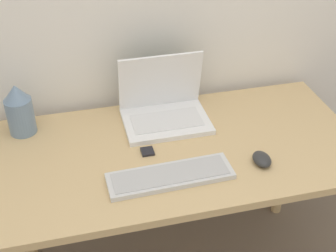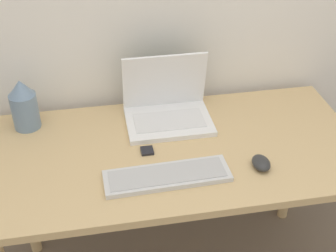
{
  "view_description": "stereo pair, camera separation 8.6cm",
  "coord_description": "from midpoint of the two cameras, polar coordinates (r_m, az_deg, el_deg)",
  "views": [
    {
      "loc": [
        -0.36,
        -0.97,
        1.78
      ],
      "look_at": [
        -0.03,
        0.34,
        0.84
      ],
      "focal_mm": 50.0,
      "sensor_mm": 36.0,
      "label": 1
    },
    {
      "loc": [
        -0.27,
        -0.99,
        1.78
      ],
      "look_at": [
        -0.03,
        0.34,
        0.84
      ],
      "focal_mm": 50.0,
      "sensor_mm": 36.0,
      "label": 2
    }
  ],
  "objects": [
    {
      "name": "keyboard",
      "position": [
        1.57,
        -1.3,
        -6.13
      ],
      "size": [
        0.43,
        0.14,
        0.02
      ],
      "color": "silver",
      "rests_on": "desk"
    },
    {
      "name": "mp3_player",
      "position": [
        1.69,
        -3.99,
        -3.15
      ],
      "size": [
        0.04,
        0.05,
        0.01
      ],
      "color": "black",
      "rests_on": "desk"
    },
    {
      "name": "vase",
      "position": [
        1.84,
        -18.97,
        1.87
      ],
      "size": [
        0.1,
        0.1,
        0.2
      ],
      "color": "slate",
      "rests_on": "desk"
    },
    {
      "name": "laptop",
      "position": [
        1.83,
        -1.84,
        2.31
      ],
      "size": [
        0.33,
        0.25,
        0.26
      ],
      "color": "white",
      "rests_on": "desk"
    },
    {
      "name": "mouse",
      "position": [
        1.65,
        9.91,
        -4.04
      ],
      "size": [
        0.06,
        0.09,
        0.04
      ],
      "color": "#2D2D2D",
      "rests_on": "desk"
    },
    {
      "name": "desk",
      "position": [
        1.77,
        -0.39,
        -5.01
      ],
      "size": [
        1.37,
        0.67,
        0.74
      ],
      "color": "tan",
      "rests_on": "ground_plane"
    }
  ]
}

